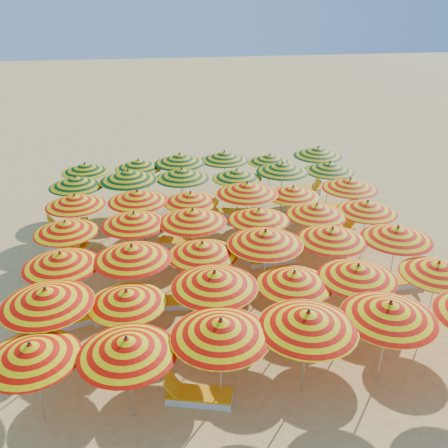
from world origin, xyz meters
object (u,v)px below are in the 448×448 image
at_px(lounger_3, 331,328).
at_px(beachgoer_b, 140,235).
at_px(umbrella_10, 358,272).
at_px(umbrella_38, 180,158).
at_px(lounger_1, 115,353).
at_px(lounger_11, 336,230).
at_px(umbrella_17, 397,233).
at_px(umbrella_20, 193,216).
at_px(umbrella_16, 332,234).
at_px(umbrella_31, 128,175).
at_px(umbrella_14, 202,249).
at_px(umbrella_35, 330,167).
at_px(umbrella_12, 61,260).
at_px(umbrella_1, 127,346).
at_px(umbrella_36, 85,168).
at_px(umbrella_26, 191,197).
at_px(lounger_15, 339,207).
at_px(lounger_2, 232,341).
at_px(lounger_13, 144,221).
at_px(umbrella_37, 138,164).
at_px(lounger_10, 180,243).
at_px(umbrella_4, 390,310).
at_px(umbrella_9, 294,278).
at_px(lounger_6, 188,301).
at_px(umbrella_15, 265,237).
at_px(lounger_0, 198,396).
at_px(lounger_5, 119,313).
at_px(umbrella_19, 134,219).
at_px(umbrella_25, 137,196).
at_px(umbrella_30, 76,181).
at_px(umbrella_39, 224,156).
at_px(lounger_9, 69,246).
at_px(umbrella_18, 66,227).
at_px(umbrella_34, 283,167).
at_px(umbrella_3, 308,320).
at_px(lounger_7, 402,282).
at_px(umbrella_0, 31,352).
at_px(umbrella_6, 46,297).
at_px(umbrella_21, 259,215).
at_px(lounger_8, 269,259).
at_px(beachgoer_a, 208,287).
at_px(umbrella_41, 318,152).
at_px(umbrella_7, 127,297).
at_px(umbrella_29, 350,184).
at_px(umbrella_8, 215,280).
at_px(umbrella_33, 237,174).
at_px(umbrella_13, 132,252).
at_px(lounger_16, 304,190).
at_px(umbrella_40, 270,158).
at_px(umbrella_32, 182,173).

relative_size(lounger_3, beachgoer_b, 1.28).
xyz_separation_m(umbrella_10, umbrella_38, (-4.39, 11.00, 0.09)).
bearing_deg(lounger_1, lounger_11, 21.96).
relative_size(umbrella_17, umbrella_20, 1.07).
bearing_deg(umbrella_16, umbrella_31, 136.37).
relative_size(umbrella_10, umbrella_14, 0.97).
bearing_deg(umbrella_35, umbrella_12, -147.52).
bearing_deg(umbrella_1, umbrella_36, 99.31).
height_order(umbrella_26, lounger_15, umbrella_26).
bearing_deg(lounger_2, lounger_13, -82.52).
height_order(umbrella_37, lounger_10, umbrella_37).
xyz_separation_m(umbrella_4, lounger_10, (-4.75, 8.53, -2.16)).
distance_m(umbrella_9, lounger_6, 4.12).
bearing_deg(umbrella_37, umbrella_15, -64.93).
bearing_deg(lounger_0, lounger_5, -45.60).
height_order(umbrella_19, umbrella_25, umbrella_19).
xyz_separation_m(umbrella_30, lounger_10, (4.19, -2.48, -2.02)).
bearing_deg(beachgoer_b, umbrella_16, 108.96).
distance_m(umbrella_39, lounger_15, 6.04).
bearing_deg(lounger_9, umbrella_10, -19.06).
relative_size(umbrella_18, umbrella_25, 0.89).
relative_size(umbrella_34, lounger_11, 1.42).
height_order(umbrella_3, lounger_11, umbrella_3).
xyz_separation_m(umbrella_1, lounger_15, (9.58, 11.26, -2.05)).
xyz_separation_m(umbrella_18, lounger_7, (11.71, -2.31, -1.95)).
bearing_deg(umbrella_18, umbrella_0, -89.51).
bearing_deg(lounger_7, umbrella_6, -172.48).
bearing_deg(umbrella_31, umbrella_21, -42.66).
distance_m(lounger_8, beachgoer_a, 3.71).
relative_size(umbrella_31, umbrella_41, 1.16).
relative_size(umbrella_7, umbrella_20, 0.84).
distance_m(umbrella_29, umbrella_38, 8.04).
distance_m(umbrella_4, umbrella_8, 4.69).
bearing_deg(lounger_8, umbrella_34, -117.64).
height_order(umbrella_19, lounger_8, umbrella_19).
distance_m(umbrella_6, lounger_15, 14.97).
distance_m(umbrella_3, umbrella_21, 6.69).
bearing_deg(lounger_7, umbrella_41, 88.16).
xyz_separation_m(umbrella_19, umbrella_20, (2.07, -0.25, 0.07)).
relative_size(umbrella_3, umbrella_34, 1.05).
height_order(umbrella_15, umbrella_33, umbrella_15).
bearing_deg(umbrella_13, umbrella_7, -93.76).
bearing_deg(umbrella_6, umbrella_3, -17.72).
xyz_separation_m(umbrella_39, lounger_16, (4.18, -0.01, -2.05)).
relative_size(umbrella_37, lounger_8, 1.37).
relative_size(umbrella_39, umbrella_40, 0.94).
distance_m(umbrella_3, lounger_16, 14.31).
bearing_deg(umbrella_32, lounger_5, -110.58).
bearing_deg(umbrella_6, umbrella_33, 53.46).
height_order(umbrella_3, umbrella_10, umbrella_3).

